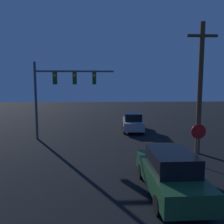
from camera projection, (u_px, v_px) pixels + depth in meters
The scene contains 5 objects.
car_near at pixel (169, 172), 7.98m from camera, with size 1.78×4.52×1.63m.
car_far at pixel (133, 122), 19.47m from camera, with size 1.97×4.58×1.63m.
traffic_signal_mast at pixel (60, 86), 16.15m from camera, with size 5.89×0.30×5.75m.
stop_sign at pixel (198, 137), 10.80m from camera, with size 0.74×0.07×2.09m.
utility_pole at pixel (200, 87), 12.50m from camera, with size 1.73×0.28×7.51m.
Camera 1 is at (-0.50, 1.98, 3.90)m, focal length 35.00 mm.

